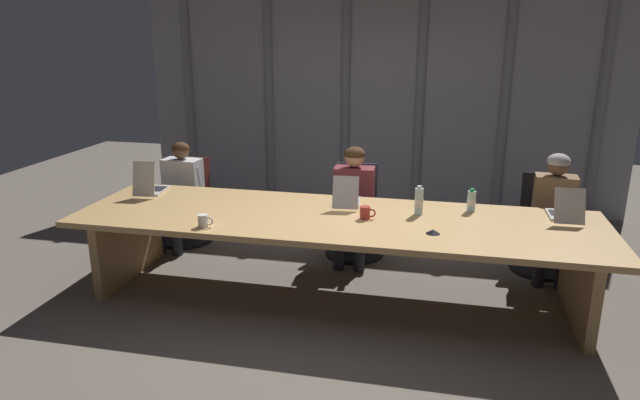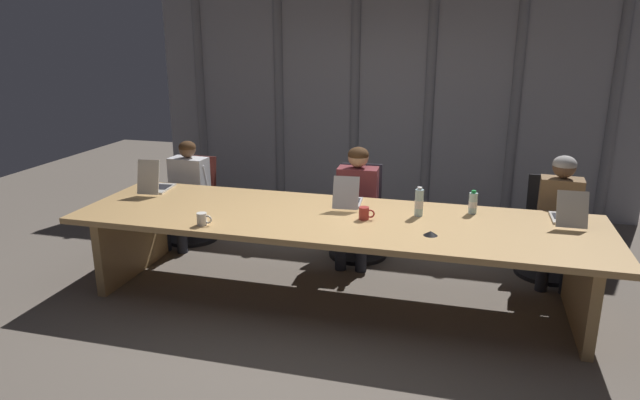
# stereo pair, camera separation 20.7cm
# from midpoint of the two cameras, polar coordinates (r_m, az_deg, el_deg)

# --- Properties ---
(ground_plane) EXTENTS (12.28, 12.28, 0.00)m
(ground_plane) POSITION_cam_midpoint_polar(r_m,az_deg,el_deg) (5.05, 0.32, -9.65)
(ground_plane) COLOR #6B6056
(conference_table) EXTENTS (4.43, 1.27, 0.74)m
(conference_table) POSITION_cam_midpoint_polar(r_m,az_deg,el_deg) (4.82, 0.33, -3.17)
(conference_table) COLOR tan
(conference_table) RESTS_ON ground_plane
(curtain_backdrop) EXTENTS (6.14, 0.17, 2.68)m
(curtain_backdrop) POSITION_cam_midpoint_polar(r_m,az_deg,el_deg) (7.38, 5.10, 9.56)
(curtain_backdrop) COLOR #9999A0
(curtain_backdrop) RESTS_ON ground_plane
(laptop_left_end) EXTENTS (0.25, 0.45, 0.34)m
(laptop_left_end) POSITION_cam_midpoint_polar(r_m,az_deg,el_deg) (5.72, -17.63, 1.28)
(laptop_left_end) COLOR beige
(laptop_left_end) RESTS_ON conference_table
(laptop_left_mid) EXTENTS (0.26, 0.43, 0.29)m
(laptop_left_mid) POSITION_cam_midpoint_polar(r_m,az_deg,el_deg) (5.08, 1.55, 0.12)
(laptop_left_mid) COLOR #BCBCC1
(laptop_left_mid) RESTS_ON conference_table
(laptop_center) EXTENTS (0.24, 0.43, 0.29)m
(laptop_center) POSITION_cam_midpoint_polar(r_m,az_deg,el_deg) (5.08, 22.33, -1.15)
(laptop_center) COLOR beige
(laptop_center) RESTS_ON conference_table
(office_chair_left_end) EXTENTS (0.60, 0.60, 0.90)m
(office_chair_left_end) POSITION_cam_midpoint_polar(r_m,az_deg,el_deg) (6.46, -14.23, -1.05)
(office_chair_left_end) COLOR #511E19
(office_chair_left_end) RESTS_ON ground_plane
(office_chair_left_mid) EXTENTS (0.60, 0.60, 0.92)m
(office_chair_left_mid) POSITION_cam_midpoint_polar(r_m,az_deg,el_deg) (5.88, 2.53, -2.24)
(office_chair_left_mid) COLOR #2D2D38
(office_chair_left_mid) RESTS_ON ground_plane
(office_chair_center) EXTENTS (0.60, 0.60, 0.92)m
(office_chair_center) POSITION_cam_midpoint_polar(r_m,az_deg,el_deg) (5.87, 20.61, -3.37)
(office_chair_center) COLOR black
(office_chair_center) RESTS_ON ground_plane
(person_left_end) EXTENTS (0.43, 0.56, 1.12)m
(person_left_end) POSITION_cam_midpoint_polar(r_m,az_deg,el_deg) (6.24, -14.89, 1.08)
(person_left_end) COLOR silver
(person_left_end) RESTS_ON ground_plane
(person_left_mid) EXTENTS (0.43, 0.56, 1.15)m
(person_left_mid) POSITION_cam_midpoint_polar(r_m,az_deg,el_deg) (5.64, 2.30, 0.31)
(person_left_mid) COLOR brown
(person_left_mid) RESTS_ON ground_plane
(person_center) EXTENTS (0.41, 0.56, 1.16)m
(person_center) POSITION_cam_midpoint_polar(r_m,az_deg,el_deg) (5.63, 21.52, -0.81)
(person_center) COLOR olive
(person_center) RESTS_ON ground_plane
(water_bottle_primary) EXTENTS (0.07, 0.07, 0.25)m
(water_bottle_primary) POSITION_cam_midpoint_polar(r_m,az_deg,el_deg) (4.85, 8.71, -0.16)
(water_bottle_primary) COLOR silver
(water_bottle_primary) RESTS_ON conference_table
(water_bottle_secondary) EXTENTS (0.07, 0.07, 0.20)m
(water_bottle_secondary) POSITION_cam_midpoint_polar(r_m,az_deg,el_deg) (5.03, 13.85, -0.12)
(water_bottle_secondary) COLOR silver
(water_bottle_secondary) RESTS_ON conference_table
(coffee_mug_near) EXTENTS (0.13, 0.09, 0.10)m
(coffee_mug_near) POSITION_cam_midpoint_polar(r_m,az_deg,el_deg) (4.71, 3.35, -1.29)
(coffee_mug_near) COLOR #B2332D
(coffee_mug_near) RESTS_ON conference_table
(coffee_mug_far) EXTENTS (0.13, 0.08, 0.10)m
(coffee_mug_far) POSITION_cam_midpoint_polar(r_m,az_deg,el_deg) (4.63, -12.89, -2.05)
(coffee_mug_far) COLOR white
(coffee_mug_far) RESTS_ON conference_table
(conference_mic_left_side) EXTENTS (0.11, 0.11, 0.03)m
(conference_mic_left_side) POSITION_cam_midpoint_polar(r_m,az_deg,el_deg) (4.44, 9.99, -3.15)
(conference_mic_left_side) COLOR black
(conference_mic_left_side) RESTS_ON conference_table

